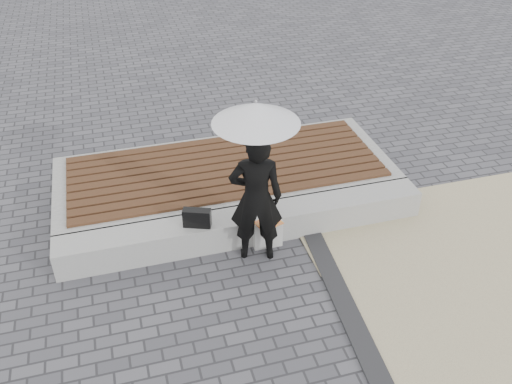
% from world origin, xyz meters
% --- Properties ---
extents(ground, '(80.00, 80.00, 0.00)m').
position_xyz_m(ground, '(0.00, 0.00, 0.00)').
color(ground, '#515156').
rests_on(ground, ground).
extents(edging_band, '(0.61, 5.20, 0.04)m').
position_xyz_m(edging_band, '(0.75, -0.50, 0.02)').
color(edging_band, '#28292B').
rests_on(edging_band, ground).
extents(seating_ledge, '(5.00, 0.45, 0.40)m').
position_xyz_m(seating_ledge, '(0.00, 1.60, 0.20)').
color(seating_ledge, '#A7A7A3').
rests_on(seating_ledge, ground).
extents(timber_platform, '(5.00, 2.00, 0.40)m').
position_xyz_m(timber_platform, '(0.00, 2.80, 0.20)').
color(timber_platform, '#AFAEA9').
rests_on(timber_platform, ground).
extents(timber_decking, '(4.60, 1.80, 0.04)m').
position_xyz_m(timber_decking, '(0.00, 2.80, 0.42)').
color(timber_decking, '#522B1D').
rests_on(timber_decking, timber_platform).
extents(woman, '(0.75, 0.58, 1.82)m').
position_xyz_m(woman, '(0.03, 1.22, 0.91)').
color(woman, black).
rests_on(woman, ground).
extents(parasol, '(1.01, 1.01, 1.29)m').
position_xyz_m(parasol, '(0.03, 1.22, 2.06)').
color(parasol, '#ADAEB3').
rests_on(parasol, ground).
extents(handbag, '(0.38, 0.25, 0.25)m').
position_xyz_m(handbag, '(-0.67, 1.52, 0.53)').
color(handbag, black).
rests_on(handbag, seating_ledge).
extents(canvas_tote, '(0.39, 0.17, 0.40)m').
position_xyz_m(canvas_tote, '(0.23, 1.37, 0.20)').
color(canvas_tote, silver).
rests_on(canvas_tote, ground).
extents(magazine, '(0.38, 0.33, 0.01)m').
position_xyz_m(magazine, '(0.23, 1.32, 0.41)').
color(magazine, red).
rests_on(magazine, canvas_tote).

